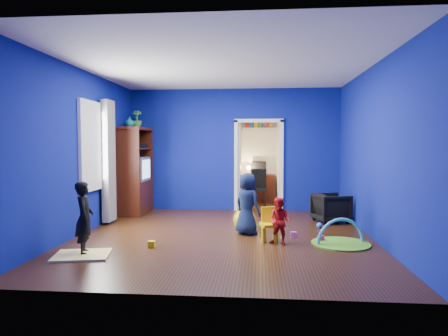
# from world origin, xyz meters

# --- Properties ---
(floor) EXTENTS (5.00, 5.50, 0.01)m
(floor) POSITION_xyz_m (0.00, 0.00, 0.00)
(floor) COLOR black
(floor) RESTS_ON ground
(ceiling) EXTENTS (5.00, 5.50, 0.01)m
(ceiling) POSITION_xyz_m (0.00, 0.00, 2.90)
(ceiling) COLOR white
(ceiling) RESTS_ON wall_back
(wall_back) EXTENTS (5.00, 0.02, 2.90)m
(wall_back) POSITION_xyz_m (0.00, 2.75, 1.45)
(wall_back) COLOR navy
(wall_back) RESTS_ON floor
(wall_front) EXTENTS (5.00, 0.02, 2.90)m
(wall_front) POSITION_xyz_m (0.00, -2.75, 1.45)
(wall_front) COLOR navy
(wall_front) RESTS_ON floor
(wall_left) EXTENTS (0.02, 5.50, 2.90)m
(wall_left) POSITION_xyz_m (-2.50, 0.00, 1.45)
(wall_left) COLOR navy
(wall_left) RESTS_ON floor
(wall_right) EXTENTS (0.02, 5.50, 2.90)m
(wall_right) POSITION_xyz_m (2.50, 0.00, 1.45)
(wall_right) COLOR navy
(wall_right) RESTS_ON floor
(alcove) EXTENTS (1.00, 1.75, 2.50)m
(alcove) POSITION_xyz_m (0.60, 3.62, 1.25)
(alcove) COLOR silver
(alcove) RESTS_ON floor
(armchair) EXTENTS (0.80, 0.79, 0.59)m
(armchair) POSITION_xyz_m (2.07, 1.41, 0.29)
(armchair) COLOR black
(armchair) RESTS_ON floor
(child_black) EXTENTS (0.37, 0.45, 1.05)m
(child_black) POSITION_xyz_m (-1.88, -1.32, 0.53)
(child_black) COLOR black
(child_black) RESTS_ON floor
(child_navy) EXTENTS (0.62, 0.61, 1.08)m
(child_navy) POSITION_xyz_m (0.40, 0.16, 0.54)
(child_navy) COLOR #0E1435
(child_navy) RESTS_ON floor
(toddler_red) EXTENTS (0.45, 0.41, 0.74)m
(toddler_red) POSITION_xyz_m (0.94, -0.52, 0.37)
(toddler_red) COLOR #AF1214
(toddler_red) RESTS_ON floor
(vase) EXTENTS (0.24, 0.24, 0.22)m
(vase) POSITION_xyz_m (-2.22, 1.78, 2.07)
(vase) COLOR #0D556B
(vase) RESTS_ON tv_armoire
(potted_plant) EXTENTS (0.29, 0.29, 0.41)m
(potted_plant) POSITION_xyz_m (-2.22, 2.30, 2.17)
(potted_plant) COLOR #378530
(potted_plant) RESTS_ON tv_armoire
(tv_armoire) EXTENTS (0.58, 1.14, 1.96)m
(tv_armoire) POSITION_xyz_m (-2.22, 2.08, 0.98)
(tv_armoire) COLOR #391409
(tv_armoire) RESTS_ON floor
(crt_tv) EXTENTS (0.46, 0.70, 0.54)m
(crt_tv) POSITION_xyz_m (-2.18, 2.08, 1.02)
(crt_tv) COLOR silver
(crt_tv) RESTS_ON tv_armoire
(yellow_blanket) EXTENTS (0.86, 0.74, 0.03)m
(yellow_blanket) POSITION_xyz_m (-1.88, -1.42, 0.01)
(yellow_blanket) COLOR #F2E07A
(yellow_blanket) RESTS_ON floor
(hopper_ball) EXTENTS (0.41, 0.41, 0.41)m
(hopper_ball) POSITION_xyz_m (0.35, 0.41, 0.21)
(hopper_ball) COLOR yellow
(hopper_ball) RESTS_ON floor
(kid_chair) EXTENTS (0.35, 0.35, 0.50)m
(kid_chair) POSITION_xyz_m (0.79, -0.32, 0.25)
(kid_chair) COLOR yellow
(kid_chair) RESTS_ON floor
(play_mat) EXTENTS (0.91, 0.91, 0.02)m
(play_mat) POSITION_xyz_m (1.90, -0.42, 0.01)
(play_mat) COLOR green
(play_mat) RESTS_ON floor
(toy_arch) EXTENTS (0.79, 0.29, 0.82)m
(toy_arch) POSITION_xyz_m (1.90, -0.42, 0.02)
(toy_arch) COLOR #3F8CD8
(toy_arch) RESTS_ON floor
(window_left) EXTENTS (0.03, 0.95, 1.55)m
(window_left) POSITION_xyz_m (-2.48, 0.35, 1.55)
(window_left) COLOR white
(window_left) RESTS_ON wall_left
(curtain) EXTENTS (0.14, 0.42, 2.40)m
(curtain) POSITION_xyz_m (-2.37, 0.90, 1.25)
(curtain) COLOR slate
(curtain) RESTS_ON floor
(doorway) EXTENTS (1.16, 0.10, 2.10)m
(doorway) POSITION_xyz_m (0.60, 2.75, 1.05)
(doorway) COLOR white
(doorway) RESTS_ON floor
(study_desk) EXTENTS (0.88, 0.44, 0.75)m
(study_desk) POSITION_xyz_m (0.60, 4.26, 0.38)
(study_desk) COLOR #3D140A
(study_desk) RESTS_ON floor
(desk_monitor) EXTENTS (0.40, 0.05, 0.32)m
(desk_monitor) POSITION_xyz_m (0.60, 4.38, 0.95)
(desk_monitor) COLOR black
(desk_monitor) RESTS_ON study_desk
(desk_lamp) EXTENTS (0.14, 0.14, 0.14)m
(desk_lamp) POSITION_xyz_m (0.32, 4.32, 0.93)
(desk_lamp) COLOR #FFD88C
(desk_lamp) RESTS_ON study_desk
(folding_chair) EXTENTS (0.40, 0.40, 0.92)m
(folding_chair) POSITION_xyz_m (0.60, 3.30, 0.46)
(folding_chair) COLOR black
(folding_chair) RESTS_ON floor
(book_shelf) EXTENTS (0.88, 0.24, 0.04)m
(book_shelf) POSITION_xyz_m (0.60, 4.37, 2.02)
(book_shelf) COLOR white
(book_shelf) RESTS_ON study_desk
(toy_0) EXTENTS (0.10, 0.08, 0.10)m
(toy_0) POSITION_xyz_m (1.62, -0.26, 0.05)
(toy_0) COLOR #DB2442
(toy_0) RESTS_ON floor
(toy_1) EXTENTS (0.11, 0.11, 0.11)m
(toy_1) POSITION_xyz_m (1.75, 0.81, 0.06)
(toy_1) COLOR blue
(toy_1) RESTS_ON floor
(toy_2) EXTENTS (0.10, 0.08, 0.10)m
(toy_2) POSITION_xyz_m (-1.03, -0.87, 0.05)
(toy_2) COLOR yellow
(toy_2) RESTS_ON floor
(toy_3) EXTENTS (0.11, 0.11, 0.11)m
(toy_3) POSITION_xyz_m (0.53, 0.66, 0.06)
(toy_3) COLOR green
(toy_3) RESTS_ON floor
(toy_4) EXTENTS (0.10, 0.08, 0.10)m
(toy_4) POSITION_xyz_m (1.20, -0.03, 0.05)
(toy_4) COLOR #CB4CAB
(toy_4) RESTS_ON floor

